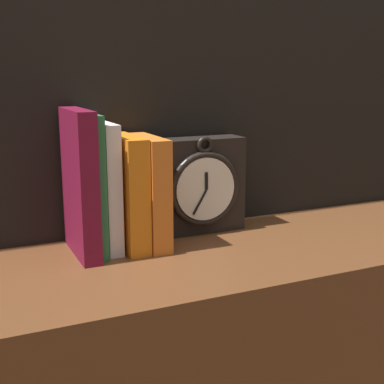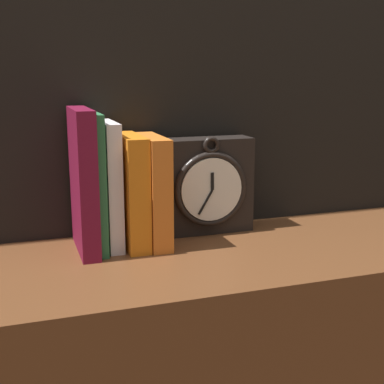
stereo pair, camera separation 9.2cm
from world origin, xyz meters
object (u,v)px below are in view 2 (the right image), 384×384
book_slot2_white (110,185)px  book_slot3_orange (131,191)px  book_slot1_green (96,182)px  book_slot4_orange (153,190)px  clock (205,186)px  book_slot0_maroon (83,181)px

book_slot2_white → book_slot3_orange: (0.04, -0.01, -0.01)m
book_slot1_green → book_slot2_white: book_slot1_green is taller
book_slot2_white → book_slot4_orange: book_slot2_white is taller
clock → book_slot4_orange: bearing=-162.9°
book_slot0_maroon → book_slot2_white: (0.05, 0.01, -0.01)m
book_slot0_maroon → book_slot4_orange: bearing=1.4°
book_slot2_white → clock: bearing=7.6°
book_slot0_maroon → book_slot3_orange: bearing=3.2°
clock → book_slot4_orange: (-0.12, -0.04, 0.01)m
book_slot1_green → book_slot2_white: size_ratio=1.08×
book_slot0_maroon → book_slot4_orange: 0.13m
book_slot2_white → book_slot3_orange: book_slot2_white is taller
clock → book_slot0_maroon: 0.25m
book_slot1_green → book_slot2_white: (0.03, 0.01, -0.01)m
clock → book_slot3_orange: bearing=-167.7°
clock → book_slot2_white: 0.20m
clock → book_slot4_orange: size_ratio=0.97×
book_slot3_orange → book_slot4_orange: (0.04, -0.00, -0.00)m
book_slot0_maroon → book_slot1_green: book_slot0_maroon is taller
book_slot3_orange → book_slot4_orange: 0.04m
book_slot2_white → book_slot4_orange: 0.08m
clock → book_slot0_maroon: book_slot0_maroon is taller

